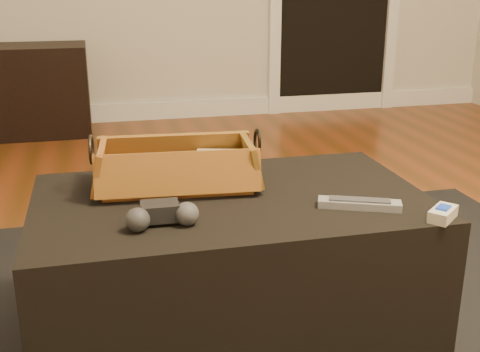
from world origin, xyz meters
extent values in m
cube|color=brown|center=(0.00, 0.00, -0.01)|extent=(5.00, 5.50, 0.01)
cube|color=white|center=(0.00, 2.73, 0.06)|extent=(5.00, 0.04, 0.12)
cube|color=black|center=(-0.09, -0.09, 0.01)|extent=(2.60, 2.00, 0.01)
cube|color=black|center=(-0.09, -0.04, 0.22)|extent=(1.00, 0.60, 0.42)
cube|color=black|center=(-0.24, 0.04, 0.46)|extent=(0.23, 0.06, 0.02)
cube|color=tan|center=(-0.10, 0.08, 0.48)|extent=(0.14, 0.11, 0.07)
cube|color=#AC6526|center=(-0.22, 0.06, 0.44)|extent=(0.40, 0.21, 0.02)
cube|color=#915C20|center=(-0.21, 0.15, 0.50)|extent=(0.42, 0.07, 0.11)
cube|color=#A66425|center=(-0.22, -0.04, 0.50)|extent=(0.42, 0.07, 0.11)
cube|color=#8A5E1F|center=(-0.02, 0.04, 0.50)|extent=(0.05, 0.21, 0.11)
cube|color=#9A5722|center=(-0.42, 0.07, 0.50)|extent=(0.05, 0.21, 0.11)
torus|color=black|center=(0.00, 0.04, 0.55)|extent=(0.02, 0.08, 0.08)
torus|color=black|center=(-0.43, 0.07, 0.55)|extent=(0.02, 0.08, 0.08)
cube|color=black|center=(-0.29, -0.18, 0.46)|extent=(0.09, 0.06, 0.04)
sphere|color=#2E2E31|center=(-0.34, -0.21, 0.46)|extent=(0.06, 0.06, 0.05)
sphere|color=#3C3C3F|center=(-0.23, -0.20, 0.46)|extent=(0.06, 0.06, 0.05)
cube|color=#93959A|center=(0.20, -0.20, 0.44)|extent=(0.20, 0.12, 0.02)
cube|color=#37373A|center=(0.20, -0.20, 0.45)|extent=(0.15, 0.09, 0.00)
cube|color=beige|center=(0.35, -0.31, 0.45)|extent=(0.10, 0.09, 0.03)
cube|color=blue|center=(0.35, -0.31, 0.46)|extent=(0.04, 0.04, 0.01)
camera|label=1|loc=(-0.41, -1.46, 0.97)|focal=45.00mm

